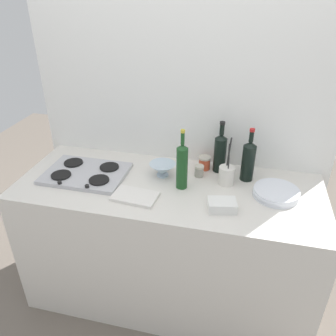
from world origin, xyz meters
TOP-DOWN VIEW (x-y plane):
  - ground_plane at (0.00, 0.00)m, footprint 6.00×6.00m
  - counter_block at (0.00, 0.00)m, footprint 1.80×0.70m
  - backsplash_panel at (0.00, 0.38)m, footprint 1.90×0.06m
  - stovetop_hob at (-0.52, 0.00)m, footprint 0.49×0.36m
  - plate_stack at (0.61, 0.04)m, footprint 0.25×0.26m
  - wine_bottle_leftmost at (0.44, 0.19)m, footprint 0.08×0.08m
  - wine_bottle_mid_left at (0.08, 0.01)m, footprint 0.07×0.07m
  - wine_bottle_mid_right at (0.27, 0.25)m, footprint 0.08×0.08m
  - mixing_bowl at (-0.06, 0.11)m, footprint 0.16×0.16m
  - butter_dish at (0.33, -0.16)m, footprint 0.17×0.13m
  - utensil_crock at (0.33, 0.11)m, footprint 0.09×0.09m
  - condiment_jar_front at (0.16, 0.15)m, footprint 0.06×0.06m
  - condiment_jar_rear at (0.18, 0.25)m, footprint 0.08×0.08m
  - cutting_board at (-0.15, -0.16)m, footprint 0.26×0.17m

SIDE VIEW (x-z plane):
  - ground_plane at x=0.00m, z-range 0.00..0.00m
  - counter_block at x=0.00m, z-range 0.00..0.90m
  - cutting_board at x=-0.15m, z-range 0.90..0.92m
  - stovetop_hob at x=-0.52m, z-range 0.89..0.93m
  - plate_stack at x=0.61m, z-range 0.90..0.94m
  - butter_dish at x=0.33m, z-range 0.90..0.95m
  - condiment_jar_front at x=0.16m, z-range 0.90..0.97m
  - condiment_jar_rear at x=0.18m, z-range 0.90..0.98m
  - mixing_bowl at x=-0.06m, z-range 0.90..0.99m
  - utensil_crock at x=0.33m, z-range 0.81..1.11m
  - wine_bottle_leftmost at x=0.44m, z-range 0.87..1.20m
  - wine_bottle_mid_right at x=0.27m, z-range 0.87..1.20m
  - wine_bottle_mid_left at x=0.08m, z-range 0.86..1.22m
  - backsplash_panel at x=0.00m, z-range 0.00..2.16m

